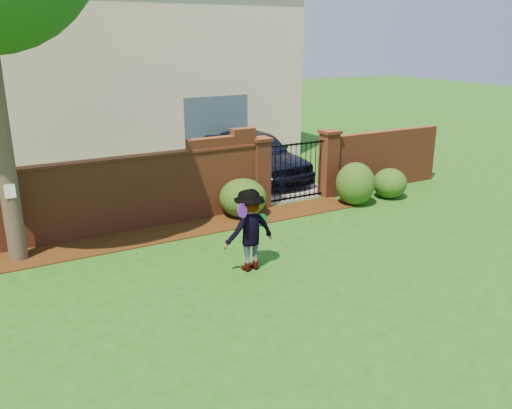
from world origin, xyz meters
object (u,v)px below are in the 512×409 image
frisbee_purple (242,211)px  frisbee_green (262,220)px  car (260,156)px  man (250,231)px

frisbee_purple → frisbee_green: (0.53, 0.22, -0.34)m
frisbee_purple → frisbee_green: bearing=22.3°
car → frisbee_green: size_ratio=17.84×
man → frisbee_green: (0.25, -0.00, 0.17)m
car → frisbee_green: car is taller
man → frisbee_purple: (-0.28, -0.22, 0.51)m
car → man: bearing=-125.2°
car → frisbee_purple: 7.15m
frisbee_purple → frisbee_green: 0.66m
car → frisbee_green: 6.67m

